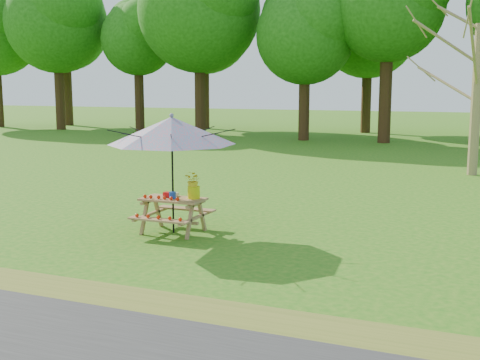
% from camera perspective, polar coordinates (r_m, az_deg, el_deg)
% --- Properties ---
extents(ground, '(120.00, 120.00, 0.00)m').
position_cam_1_polar(ground, '(11.66, -14.06, -5.13)').
color(ground, '#206A14').
rests_on(ground, ground).
extents(picnic_table, '(1.20, 1.32, 0.67)m').
position_cam_1_polar(picnic_table, '(11.53, -6.35, -3.40)').
color(picnic_table, '#9D7547').
rests_on(picnic_table, ground).
extents(patio_umbrella, '(3.01, 3.01, 2.27)m').
position_cam_1_polar(patio_umbrella, '(11.30, -6.48, 4.67)').
color(patio_umbrella, black).
rests_on(patio_umbrella, ground).
extents(produce_bins, '(0.30, 0.37, 0.13)m').
position_cam_1_polar(produce_bins, '(11.52, -6.53, -1.41)').
color(produce_bins, red).
rests_on(produce_bins, picnic_table).
extents(tomatoes_row, '(0.77, 0.13, 0.07)m').
position_cam_1_polar(tomatoes_row, '(11.38, -7.47, -1.64)').
color(tomatoes_row, red).
rests_on(tomatoes_row, picnic_table).
extents(flower_bucket, '(0.38, 0.35, 0.52)m').
position_cam_1_polar(flower_bucket, '(11.35, -4.42, -0.37)').
color(flower_bucket, '#DADD0B').
rests_on(flower_bucket, picnic_table).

